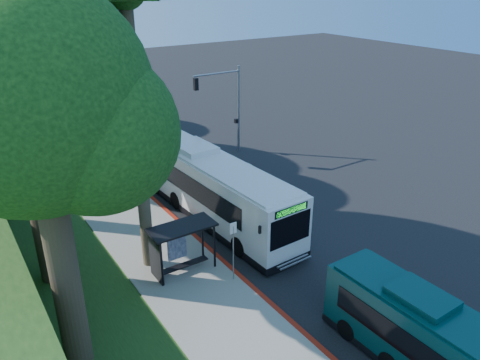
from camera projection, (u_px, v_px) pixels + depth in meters
ground at (263, 212)px, 28.93m from camera, size 140.00×140.00×0.00m
sidewalk at (154, 245)px, 25.21m from camera, size 4.50×70.00×0.12m
red_curb at (229, 267)px, 23.32m from camera, size 0.25×30.00×0.13m
grass_verge at (23, 236)px, 26.15m from camera, size 8.00×70.00×0.06m
bus_shelter at (177, 240)px, 22.35m from camera, size 3.20×1.51×2.55m
stop_sign_pole at (233, 244)px, 21.54m from camera, size 0.35×0.06×3.17m
traffic_signal_pole at (228, 100)px, 36.68m from camera, size 4.10×0.30×7.00m
palm_tree at (125, 4)px, 18.65m from camera, size 4.20×4.20×14.40m
tree_0 at (11, 38)px, 18.12m from camera, size 8.40×8.00×15.70m
tree_6 at (38, 112)px, 13.89m from camera, size 7.56×7.20×13.74m
white_bus at (213, 187)px, 27.58m from camera, size 3.41×13.55×4.01m
teal_bus at (457, 358)px, 15.82m from camera, size 2.44×10.67×3.17m
pickup at (219, 166)px, 33.62m from camera, size 4.50×6.50×1.65m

